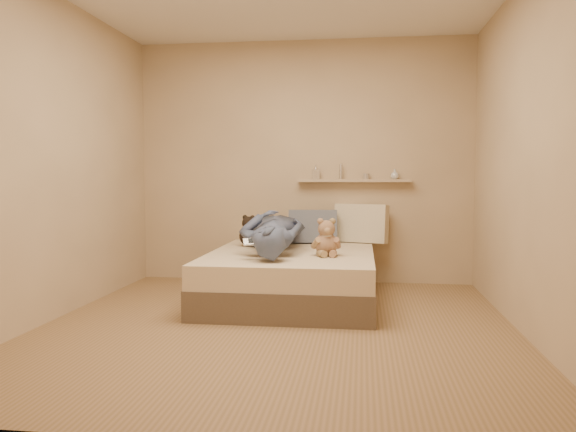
# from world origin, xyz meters

# --- Properties ---
(room) EXTENTS (3.80, 3.80, 3.80)m
(room) POSITION_xyz_m (0.00, 0.00, 1.30)
(room) COLOR #8F6D4A
(room) RESTS_ON ground
(bed) EXTENTS (1.50, 1.90, 0.45)m
(bed) POSITION_xyz_m (0.00, 0.93, 0.22)
(bed) COLOR brown
(bed) RESTS_ON floor
(game_console) EXTENTS (0.18, 0.12, 0.06)m
(game_console) POSITION_xyz_m (-0.25, 0.39, 0.60)
(game_console) COLOR silver
(game_console) RESTS_ON bed
(teddy_bear) EXTENTS (0.27, 0.27, 0.33)m
(teddy_bear) POSITION_xyz_m (0.33, 0.70, 0.59)
(teddy_bear) COLOR #946A51
(teddy_bear) RESTS_ON bed
(dark_plush) EXTENTS (0.20, 0.20, 0.31)m
(dark_plush) POSITION_xyz_m (-0.47, 1.29, 0.58)
(dark_plush) COLOR black
(dark_plush) RESTS_ON bed
(pillow_cream) EXTENTS (0.58, 0.35, 0.41)m
(pillow_cream) POSITION_xyz_m (0.63, 1.76, 0.65)
(pillow_cream) COLOR beige
(pillow_cream) RESTS_ON bed
(pillow_grey) EXTENTS (0.52, 0.25, 0.36)m
(pillow_grey) POSITION_xyz_m (0.13, 1.62, 0.62)
(pillow_grey) COLOR slate
(pillow_grey) RESTS_ON bed
(person) EXTENTS (0.73, 1.65, 0.38)m
(person) POSITION_xyz_m (-0.18, 0.98, 0.64)
(person) COLOR #495074
(person) RESTS_ON bed
(wall_shelf) EXTENTS (1.20, 0.12, 0.03)m
(wall_shelf) POSITION_xyz_m (0.55, 1.84, 1.10)
(wall_shelf) COLOR tan
(wall_shelf) RESTS_ON wall_back
(shelf_bottles) EXTENTS (0.92, 0.09, 0.16)m
(shelf_bottles) POSITION_xyz_m (0.56, 1.84, 1.18)
(shelf_bottles) COLOR silver
(shelf_bottles) RESTS_ON wall_shelf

